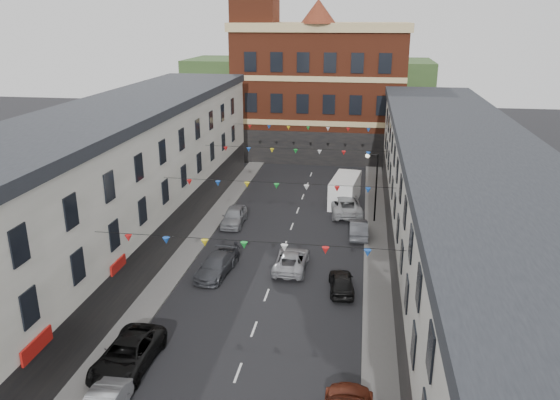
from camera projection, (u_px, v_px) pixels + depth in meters
The scene contains 18 objects.
ground at pixel (267, 295), 34.30m from camera, with size 160.00×160.00×0.00m, color black.
pavement_left at pixel (172, 273), 37.15m from camera, with size 1.80×64.00×0.15m, color #605E5B.
pavement_right at pixel (377, 287), 35.14m from camera, with size 1.80×64.00×0.15m, color #605E5B.
terrace_left at pixel (89, 200), 35.24m from camera, with size 8.40×56.00×10.70m.
terrace_right at pixel (466, 228), 31.98m from camera, with size 8.40×56.00×9.70m.
civic_building at pixel (320, 89), 67.25m from camera, with size 20.60×13.30×18.50m.
clock_tower at pixel (255, 32), 63.41m from camera, with size 5.60×5.60×30.00m.
distant_hill at pixel (308, 90), 91.36m from camera, with size 40.00×14.00×10.00m, color #2E4821.
street_lamp at pixel (374, 178), 45.21m from camera, with size 1.10×0.36×6.00m.
car_left_c at pixel (128, 355), 27.01m from camera, with size 2.39×5.19×1.44m, color black.
car_left_d at pixel (216, 266), 36.84m from camera, with size 1.85×4.55×1.32m, color #424449.
car_left_e at pixel (234, 216), 45.77m from camera, with size 1.73×4.31×1.47m, color gray.
car_right_d at pixel (341, 282), 34.55m from camera, with size 1.51×3.76×1.28m, color black.
car_right_e at pixel (358, 229), 43.27m from camera, with size 1.42×4.06×1.34m, color #494B50.
car_right_f at pixel (345, 205), 48.33m from camera, with size 2.66×5.76×1.60m, color #A0A1A5.
moving_car at pixel (291, 260), 37.69m from camera, with size 2.16×4.68×1.30m, color #A8A9AF.
white_van at pixel (345, 190), 50.83m from camera, with size 2.20×5.71×2.53m, color white.
pedestrian at pixel (236, 252), 38.80m from camera, with size 0.55×0.36×1.51m, color black.
Camera 1 is at (5.53, -30.11, 16.61)m, focal length 35.00 mm.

